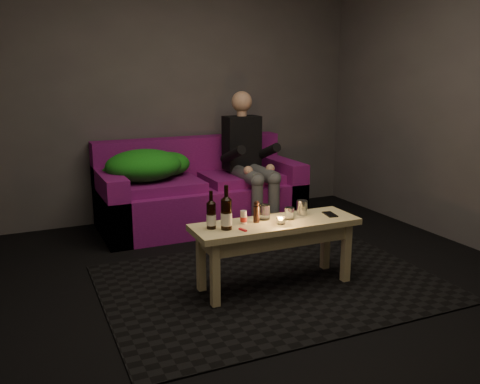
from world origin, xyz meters
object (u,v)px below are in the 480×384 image
Objects in this scene: coffee_table at (276,233)px; sofa at (199,194)px; beer_bottle_a at (211,215)px; steel_cup at (302,208)px; beer_bottle_b at (226,213)px; person at (249,156)px.

sofa is at bearing 88.54° from coffee_table.
steel_cup is (0.73, 0.03, -0.04)m from beer_bottle_a.
sofa reaches higher than beer_bottle_a.
coffee_table is 4.01× the size of beer_bottle_b.
beer_bottle_b reaches higher than beer_bottle_a.
coffee_table is at bearing 2.88° from beer_bottle_b.
person reaches higher than sofa.
sofa is 1.65× the size of coffee_table.
beer_bottle_a is 2.38× the size of steel_cup.
beer_bottle_b is 2.77× the size of steel_cup.
coffee_table is 11.09× the size of steel_cup.
beer_bottle_b is at bearing -104.06° from sofa.
sofa is 6.59× the size of beer_bottle_b.
steel_cup is at bearing -82.52° from sofa.
beer_bottle_a is 0.86× the size of beer_bottle_b.
sofa is 1.79m from beer_bottle_b.
person is 12.18× the size of steel_cup.
steel_cup is at bearing -100.14° from person.
person is 1.79m from beer_bottle_a.
beer_bottle_b is at bearing -120.21° from person.
beer_bottle_a is 0.73m from steel_cup.
sofa reaches higher than coffee_table.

